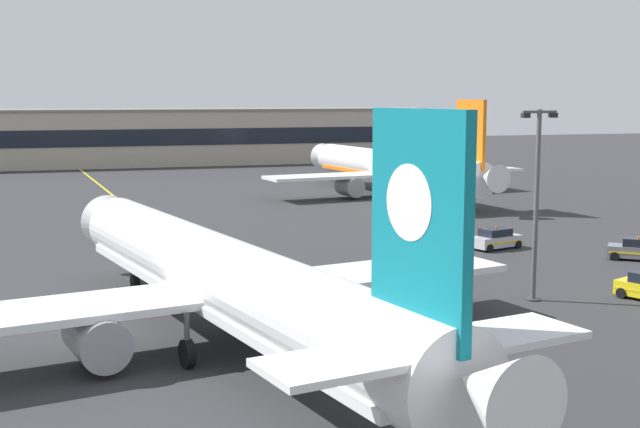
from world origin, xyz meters
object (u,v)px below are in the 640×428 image
Objects in this scene: apron_lamp_post at (536,201)px; service_car_fifth at (638,250)px; airliner_background at (395,168)px; airliner_foreground at (225,280)px; safety_cone_by_nose_gear at (196,276)px; service_car_second at (496,239)px.

service_car_fifth is (14.05, 8.64, -5.15)m from apron_lamp_post.
apron_lamp_post is at bearing -103.45° from airliner_background.
apron_lamp_post is (19.31, 4.20, 2.55)m from airliner_foreground.
airliner_foreground is 19.93m from apron_lamp_post.
airliner_background reaches higher than safety_cone_by_nose_gear.
airliner_foreground reaches higher than service_car_fifth.
airliner_foreground is 32.71m from service_car_second.
service_car_fifth is at bearing 31.59° from apron_lamp_post.
airliner_background is 50.42m from safety_cone_by_nose_gear.
apron_lamp_post is 2.56× the size of service_car_fifth.
airliner_foreground is 35.84m from service_car_fifth.
service_car_fifth is at bearing -5.20° from safety_cone_by_nose_gear.
service_car_fifth is 7.98× the size of safety_cone_by_nose_gear.
airliner_foreground is at bearing -94.04° from safety_cone_by_nose_gear.
service_car_second is 1.03× the size of service_car_fifth.
airliner_background is 9.43× the size of service_car_fifth.
airliner_background is 9.12× the size of service_car_second.
apron_lamp_post is 20.47× the size of safety_cone_by_nose_gear.
safety_cone_by_nose_gear is (-18.20, 11.57, -5.66)m from apron_lamp_post.
airliner_background reaches higher than apron_lamp_post.
service_car_second is at bearing -99.55° from airliner_background.
airliner_foreground is 9.09× the size of service_car_second.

